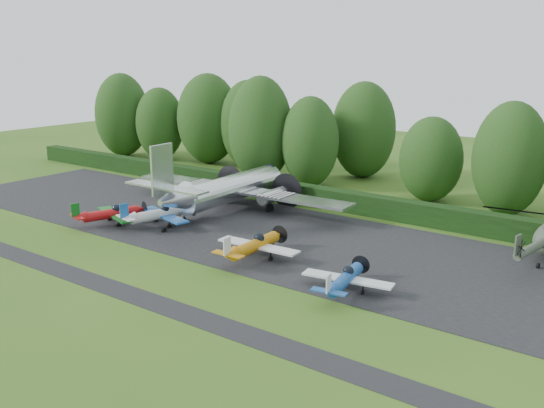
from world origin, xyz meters
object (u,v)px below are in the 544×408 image
Objects in this scene: light_plane_white at (159,214)px; light_plane_orange at (255,245)px; light_plane_blue at (345,279)px; transport_plane at (229,188)px; light_plane_red at (111,214)px.

light_plane_orange reaches higher than light_plane_white.
light_plane_blue is (8.93, -1.73, -0.12)m from light_plane_orange.
light_plane_red is at bearing -116.16° from transport_plane.
light_plane_red is 4.55m from light_plane_white.
transport_plane is 14.87m from light_plane_orange.
light_plane_white reaches higher than light_plane_blue.
light_plane_white is 1.12× the size of light_plane_blue.
transport_plane reaches higher than light_plane_red.
light_plane_red is 0.94× the size of light_plane_orange.
light_plane_white is at bearing 173.48° from light_plane_orange.
light_plane_red is at bearing -176.22° from light_plane_orange.
light_plane_white is 1.00× the size of light_plane_orange.
light_plane_red is 1.05× the size of light_plane_blue.
light_plane_orange is at bearing -40.47° from transport_plane.
light_plane_orange is 1.12× the size of light_plane_blue.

